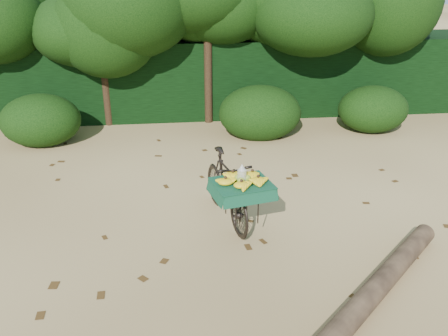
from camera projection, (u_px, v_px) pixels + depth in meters
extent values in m
plane|color=tan|center=(207.00, 248.00, 6.15)|extent=(80.00, 80.00, 0.00)
imported|color=black|center=(226.00, 188.00, 6.65)|extent=(0.82, 1.73, 1.00)
cube|color=black|center=(242.00, 184.00, 6.00)|extent=(0.45, 0.51, 0.03)
cube|color=#12462D|center=(242.00, 183.00, 5.99)|extent=(0.84, 0.74, 0.01)
ellipsoid|color=olive|center=(247.00, 178.00, 6.00)|extent=(0.10, 0.08, 0.11)
ellipsoid|color=olive|center=(238.00, 178.00, 6.01)|extent=(0.10, 0.08, 0.11)
ellipsoid|color=olive|center=(241.00, 181.00, 5.92)|extent=(0.10, 0.08, 0.11)
cylinder|color=#EAE5C6|center=(242.00, 175.00, 5.96)|extent=(0.12, 0.12, 0.15)
cylinder|color=brown|center=(370.00, 296.00, 5.05)|extent=(2.66, 2.51, 0.25)
cube|color=black|center=(185.00, 76.00, 11.55)|extent=(26.00, 1.80, 1.80)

